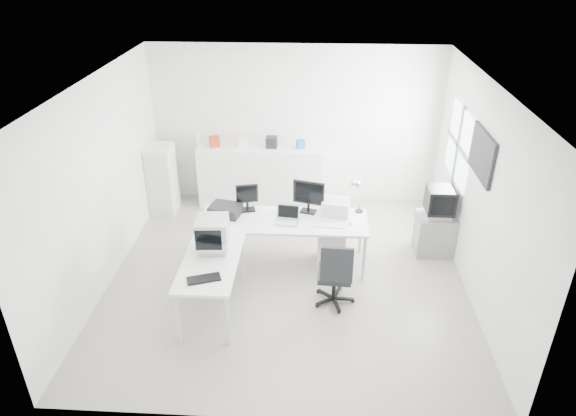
# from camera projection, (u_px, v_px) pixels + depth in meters

# --- Properties ---
(floor) EXTENTS (5.00, 5.00, 0.01)m
(floor) POSITION_uv_depth(u_px,v_px,m) (287.00, 275.00, 7.43)
(floor) COLOR beige
(floor) RESTS_ON ground
(ceiling) EXTENTS (5.00, 5.00, 0.01)m
(ceiling) POSITION_uv_depth(u_px,v_px,m) (287.00, 83.00, 6.10)
(ceiling) COLOR white
(ceiling) RESTS_ON back_wall
(back_wall) EXTENTS (5.00, 0.02, 2.80)m
(back_wall) POSITION_uv_depth(u_px,v_px,m) (295.00, 126.00, 8.96)
(back_wall) COLOR white
(back_wall) RESTS_ON floor
(left_wall) EXTENTS (0.02, 5.00, 2.80)m
(left_wall) POSITION_uv_depth(u_px,v_px,m) (102.00, 184.00, 6.89)
(left_wall) COLOR white
(left_wall) RESTS_ON floor
(right_wall) EXTENTS (0.02, 5.00, 2.80)m
(right_wall) POSITION_uv_depth(u_px,v_px,m) (480.00, 193.00, 6.64)
(right_wall) COLOR white
(right_wall) RESTS_ON floor
(window) EXTENTS (0.02, 1.20, 1.10)m
(window) POSITION_uv_depth(u_px,v_px,m) (459.00, 145.00, 7.60)
(window) COLOR white
(window) RESTS_ON right_wall
(wall_picture) EXTENTS (0.04, 0.90, 0.60)m
(wall_picture) POSITION_uv_depth(u_px,v_px,m) (482.00, 154.00, 6.49)
(wall_picture) COLOR black
(wall_picture) RESTS_ON right_wall
(main_desk) EXTENTS (2.40, 0.80, 0.75)m
(main_desk) POSITION_uv_depth(u_px,v_px,m) (284.00, 242.00, 7.53)
(main_desk) COLOR silver
(main_desk) RESTS_ON floor
(side_desk) EXTENTS (0.70, 1.40, 0.75)m
(side_desk) POSITION_uv_depth(u_px,v_px,m) (212.00, 285.00, 6.60)
(side_desk) COLOR silver
(side_desk) RESTS_ON floor
(drawer_pedestal) EXTENTS (0.40, 0.50, 0.60)m
(drawer_pedestal) POSITION_uv_depth(u_px,v_px,m) (331.00, 246.00, 7.57)
(drawer_pedestal) COLOR silver
(drawer_pedestal) RESTS_ON floor
(inkjet_printer) EXTENTS (0.50, 0.43, 0.15)m
(inkjet_printer) POSITION_uv_depth(u_px,v_px,m) (226.00, 210.00, 7.44)
(inkjet_printer) COLOR black
(inkjet_printer) RESTS_ON main_desk
(lcd_monitor_small) EXTENTS (0.36, 0.25, 0.40)m
(lcd_monitor_small) POSITION_uv_depth(u_px,v_px,m) (247.00, 198.00, 7.50)
(lcd_monitor_small) COLOR black
(lcd_monitor_small) RESTS_ON main_desk
(lcd_monitor_large) EXTENTS (0.50, 0.30, 0.48)m
(lcd_monitor_large) POSITION_uv_depth(u_px,v_px,m) (309.00, 197.00, 7.44)
(lcd_monitor_large) COLOR black
(lcd_monitor_large) RESTS_ON main_desk
(laptop) EXTENTS (0.36, 0.37, 0.21)m
(laptop) POSITION_uv_depth(u_px,v_px,m) (287.00, 217.00, 7.21)
(laptop) COLOR #B7B7BA
(laptop) RESTS_ON main_desk
(white_keyboard) EXTENTS (0.39, 0.15, 0.02)m
(white_keyboard) POSITION_uv_depth(u_px,v_px,m) (329.00, 226.00, 7.18)
(white_keyboard) COLOR silver
(white_keyboard) RESTS_ON main_desk
(white_mouse) EXTENTS (0.06, 0.06, 0.06)m
(white_mouse) POSITION_uv_depth(u_px,v_px,m) (350.00, 223.00, 7.20)
(white_mouse) COLOR silver
(white_mouse) RESTS_ON main_desk
(laser_printer) EXTENTS (0.43, 0.38, 0.22)m
(laser_printer) POSITION_uv_depth(u_px,v_px,m) (336.00, 207.00, 7.45)
(laser_printer) COLOR silver
(laser_printer) RESTS_ON main_desk
(desk_lamp) EXTENTS (0.20, 0.20, 0.53)m
(desk_lamp) POSITION_uv_depth(u_px,v_px,m) (360.00, 196.00, 7.43)
(desk_lamp) COLOR silver
(desk_lamp) RESTS_ON main_desk
(crt_monitor) EXTENTS (0.41, 0.41, 0.45)m
(crt_monitor) POSITION_uv_depth(u_px,v_px,m) (213.00, 235.00, 6.54)
(crt_monitor) COLOR #B7B7BA
(crt_monitor) RESTS_ON side_desk
(black_keyboard) EXTENTS (0.43, 0.28, 0.03)m
(black_keyboard) POSITION_uv_depth(u_px,v_px,m) (204.00, 279.00, 6.07)
(black_keyboard) COLOR black
(black_keyboard) RESTS_ON side_desk
(office_chair) EXTENTS (0.59, 0.59, 0.97)m
(office_chair) POSITION_uv_depth(u_px,v_px,m) (335.00, 271.00, 6.68)
(office_chair) COLOR #222427
(office_chair) RESTS_ON floor
(tv_cabinet) EXTENTS (0.58, 0.47, 0.63)m
(tv_cabinet) POSITION_uv_depth(u_px,v_px,m) (435.00, 234.00, 7.84)
(tv_cabinet) COLOR gray
(tv_cabinet) RESTS_ON floor
(crt_tv) EXTENTS (0.50, 0.48, 0.45)m
(crt_tv) POSITION_uv_depth(u_px,v_px,m) (440.00, 203.00, 7.58)
(crt_tv) COLOR black
(crt_tv) RESTS_ON tv_cabinet
(sideboard) EXTENTS (2.19, 0.55, 1.09)m
(sideboard) POSITION_uv_depth(u_px,v_px,m) (261.00, 176.00, 9.17)
(sideboard) COLOR silver
(sideboard) RESTS_ON floor
(clutter_box_a) EXTENTS (0.21, 0.20, 0.17)m
(clutter_box_a) POSITION_uv_depth(u_px,v_px,m) (214.00, 141.00, 8.91)
(clutter_box_a) COLOR #AB2918
(clutter_box_a) RESTS_ON sideboard
(clutter_box_b) EXTENTS (0.16, 0.14, 0.15)m
(clutter_box_b) POSITION_uv_depth(u_px,v_px,m) (243.00, 143.00, 8.89)
(clutter_box_b) COLOR silver
(clutter_box_b) RESTS_ON sideboard
(clutter_box_c) EXTENTS (0.20, 0.18, 0.19)m
(clutter_box_c) POSITION_uv_depth(u_px,v_px,m) (272.00, 142.00, 8.85)
(clutter_box_c) COLOR black
(clutter_box_c) RESTS_ON sideboard
(clutter_box_d) EXTENTS (0.17, 0.15, 0.14)m
(clutter_box_d) POSITION_uv_depth(u_px,v_px,m) (301.00, 144.00, 8.84)
(clutter_box_d) COLOR #175CA4
(clutter_box_d) RESTS_ON sideboard
(clutter_bottle) EXTENTS (0.07, 0.07, 0.22)m
(clutter_bottle) POSITION_uv_depth(u_px,v_px,m) (198.00, 139.00, 8.95)
(clutter_bottle) COLOR silver
(clutter_bottle) RESTS_ON sideboard
(filing_cabinet) EXTENTS (0.43, 0.51, 1.22)m
(filing_cabinet) POSITION_uv_depth(u_px,v_px,m) (162.00, 179.00, 8.89)
(filing_cabinet) COLOR silver
(filing_cabinet) RESTS_ON floor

